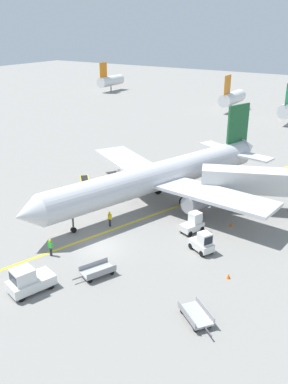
# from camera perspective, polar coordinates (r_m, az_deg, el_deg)

# --- Properties ---
(ground_plane) EXTENTS (300.00, 300.00, 0.00)m
(ground_plane) POSITION_cam_1_polar(r_m,az_deg,el_deg) (40.62, -5.96, -7.54)
(ground_plane) COLOR gray
(taxi_line_yellow) EXTENTS (24.15, 76.45, 0.01)m
(taxi_line_yellow) POSITION_cam_1_polar(r_m,az_deg,el_deg) (44.55, -2.79, -4.59)
(taxi_line_yellow) COLOR yellow
(taxi_line_yellow) RESTS_ON ground
(airliner) EXTENTS (27.72, 34.55, 10.10)m
(airliner) POSITION_cam_1_polar(r_m,az_deg,el_deg) (48.86, 2.41, 2.27)
(airliner) COLOR silver
(airliner) RESTS_ON ground
(jet_bridge) EXTENTS (12.85, 7.44, 4.85)m
(jet_bridge) POSITION_cam_1_polar(r_m,az_deg,el_deg) (48.53, 16.55, 1.34)
(jet_bridge) COLOR silver
(jet_bridge) RESTS_ON ground
(pushback_tug) EXTENTS (2.84, 3.99, 2.20)m
(pushback_tug) POSITION_cam_1_polar(r_m,az_deg,el_deg) (35.18, -15.45, -11.55)
(pushback_tug) COLOR silver
(pushback_tug) RESTS_ON ground
(baggage_tug_near_wing) EXTENTS (2.73, 2.22, 2.10)m
(baggage_tug_near_wing) POSITION_cam_1_polar(r_m,az_deg,el_deg) (39.65, 7.97, -6.90)
(baggage_tug_near_wing) COLOR silver
(baggage_tug_near_wing) RESTS_ON ground
(baggage_tug_by_cargo_door) EXTENTS (2.00, 2.69, 2.10)m
(baggage_tug_by_cargo_door) POSITION_cam_1_polar(r_m,az_deg,el_deg) (43.15, 6.70, -4.29)
(baggage_tug_by_cargo_door) COLOR silver
(baggage_tug_by_cargo_door) RESTS_ON ground
(belt_loader_forward_hold) EXTENTS (4.49, 4.35, 2.59)m
(belt_loader_forward_hold) POSITION_cam_1_polar(r_m,az_deg,el_deg) (50.14, -7.74, -0.63)
(belt_loader_forward_hold) COLOR silver
(belt_loader_forward_hold) RESTS_ON ground
(baggage_cart_loaded) EXTENTS (3.50, 2.92, 0.94)m
(baggage_cart_loaded) POSITION_cam_1_polar(r_m,az_deg,el_deg) (31.66, 7.06, -16.25)
(baggage_cart_loaded) COLOR #A5A5A8
(baggage_cart_loaded) RESTS_ON ground
(baggage_cart_empty_trailing) EXTENTS (2.52, 3.77, 0.94)m
(baggage_cart_empty_trailing) POSITION_cam_1_polar(r_m,az_deg,el_deg) (36.35, -6.34, -10.58)
(baggage_cart_empty_trailing) COLOR #A5A5A8
(baggage_cart_empty_trailing) RESTS_ON ground
(ground_crew_marshaller) EXTENTS (0.36, 0.24, 1.70)m
(ground_crew_marshaller) POSITION_cam_1_polar(r_m,az_deg,el_deg) (39.62, -12.61, -7.31)
(ground_crew_marshaller) COLOR #26262D
(ground_crew_marshaller) RESTS_ON ground
(ground_crew_wing_walker) EXTENTS (0.36, 0.24, 1.70)m
(ground_crew_wing_walker) POSITION_cam_1_polar(r_m,az_deg,el_deg) (44.12, -4.68, -3.61)
(ground_crew_wing_walker) COLOR #26262D
(ground_crew_wing_walker) RESTS_ON ground
(safety_cone_nose_left) EXTENTS (0.36, 0.36, 0.44)m
(safety_cone_nose_left) POSITION_cam_1_polar(r_m,az_deg,el_deg) (43.93, -9.69, -5.00)
(safety_cone_nose_left) COLOR orange
(safety_cone_nose_left) RESTS_ON ground
(safety_cone_wingtip_left) EXTENTS (0.36, 0.36, 0.44)m
(safety_cone_wingtip_left) POSITION_cam_1_polar(r_m,az_deg,el_deg) (49.48, 7.06, -1.62)
(safety_cone_wingtip_left) COLOR orange
(safety_cone_wingtip_left) RESTS_ON ground
(safety_cone_wingtip_right) EXTENTS (0.36, 0.36, 0.44)m
(safety_cone_wingtip_right) POSITION_cam_1_polar(r_m,az_deg,el_deg) (45.15, 11.79, -4.38)
(safety_cone_wingtip_right) COLOR orange
(safety_cone_wingtip_right) RESTS_ON ground
(safety_cone_tail_area) EXTENTS (0.36, 0.36, 0.44)m
(safety_cone_tail_area) POSITION_cam_1_polar(r_m,az_deg,el_deg) (36.58, 11.43, -11.16)
(safety_cone_tail_area) COLOR orange
(safety_cone_tail_area) RESTS_ON ground
(distant_aircraft_far_left) EXTENTS (3.00, 10.10, 8.80)m
(distant_aircraft_far_left) POSITION_cam_1_polar(r_m,az_deg,el_deg) (133.32, -4.58, 14.89)
(distant_aircraft_far_left) COLOR silver
(distant_aircraft_far_left) RESTS_ON ground
(distant_aircraft_mid_left) EXTENTS (3.00, 10.10, 8.80)m
(distant_aircraft_mid_left) POSITION_cam_1_polar(r_m,az_deg,el_deg) (104.03, 11.89, 12.44)
(distant_aircraft_mid_left) COLOR silver
(distant_aircraft_mid_left) RESTS_ON ground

